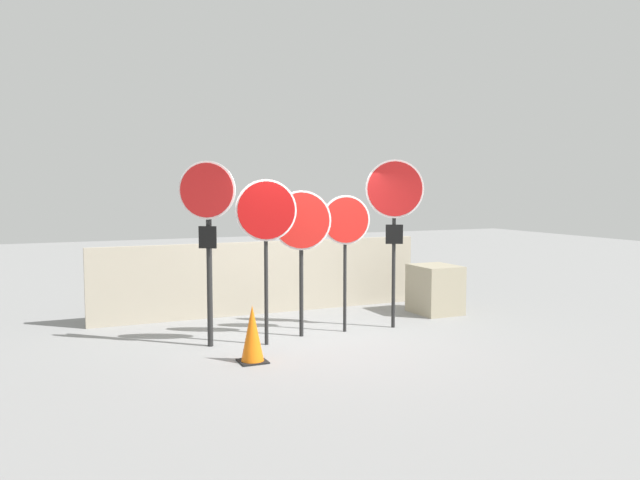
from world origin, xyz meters
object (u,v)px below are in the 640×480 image
stop_sign_2 (302,230)px  traffic_cone_0 (252,334)px  stop_sign_4 (395,201)px  stop_sign_1 (266,220)px  stop_sign_3 (346,229)px  storage_crate (435,289)px  stop_sign_0 (208,215)px

stop_sign_2 → traffic_cone_0: stop_sign_2 is taller
stop_sign_4 → traffic_cone_0: bearing=-135.7°
stop_sign_4 → traffic_cone_0: 3.32m
stop_sign_1 → stop_sign_2: size_ratio=1.07×
stop_sign_3 → storage_crate: 2.56m
stop_sign_0 → stop_sign_1: 0.82m
stop_sign_3 → storage_crate: stop_sign_3 is taller
stop_sign_3 → traffic_cone_0: stop_sign_3 is taller
stop_sign_0 → stop_sign_3: (2.18, 0.03, -0.25)m
traffic_cone_0 → stop_sign_0: bearing=107.6°
stop_sign_1 → traffic_cone_0: 1.68m
storage_crate → stop_sign_2: bearing=-166.3°
stop_sign_1 → stop_sign_2: (0.65, 0.27, -0.16)m
stop_sign_0 → stop_sign_3: 2.19m
stop_sign_2 → stop_sign_4: size_ratio=0.82×
storage_crate → stop_sign_3: bearing=-162.1°
stop_sign_2 → storage_crate: 3.22m
stop_sign_1 → stop_sign_4: (2.24, 0.23, 0.24)m
stop_sign_0 → traffic_cone_0: 1.84m
stop_sign_0 → stop_sign_2: stop_sign_0 is taller
stop_sign_3 → traffic_cone_0: (-1.86, -1.03, -1.26)m
stop_sign_1 → stop_sign_3: size_ratio=1.11×
stop_sign_0 → stop_sign_1: stop_sign_0 is taller
stop_sign_1 → traffic_cone_0: bearing=-111.3°
stop_sign_4 → storage_crate: bearing=54.2°
traffic_cone_0 → storage_crate: size_ratio=0.86×
stop_sign_2 → stop_sign_4: stop_sign_4 is taller
stop_sign_0 → stop_sign_4: stop_sign_4 is taller
stop_sign_1 → storage_crate: (3.56, 0.98, -1.37)m
stop_sign_0 → storage_crate: 4.63m
stop_sign_0 → traffic_cone_0: stop_sign_0 is taller
stop_sign_4 → storage_crate: 2.21m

